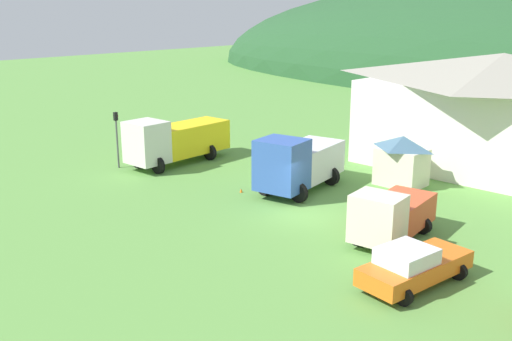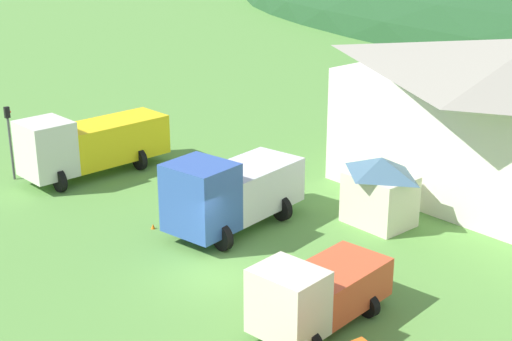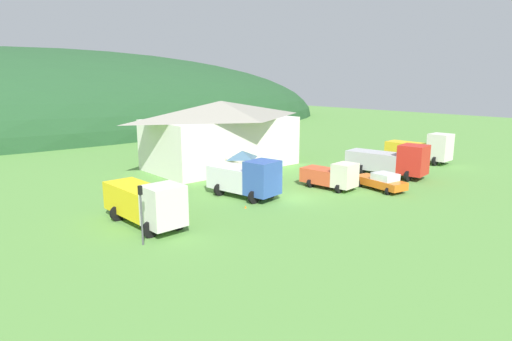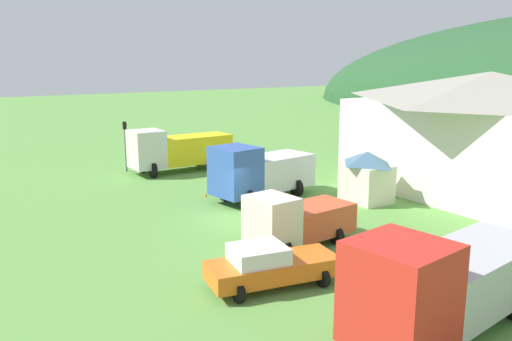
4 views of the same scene
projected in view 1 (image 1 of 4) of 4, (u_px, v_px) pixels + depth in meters
The scene contains 9 objects.
ground_plane at pixel (306, 215), 30.40m from camera, with size 200.00×200.00×0.00m, color #5B9342.
depot_building at pixel (498, 111), 37.67m from camera, with size 17.72×10.09×7.63m.
play_shed_cream at pixel (402, 160), 35.13m from camera, with size 2.91×2.31×3.04m.
flatbed_truck_yellow at pixel (175, 140), 39.86m from camera, with size 3.38×7.78×3.29m.
box_truck_blue at pixel (298, 162), 33.94m from camera, with size 3.97×6.88×3.41m.
light_truck_cream at pixel (390, 215), 26.78m from camera, with size 3.00×5.42×2.57m.
service_pickup_orange at pixel (413, 265), 22.58m from camera, with size 2.80×5.22×1.66m.
traffic_light_west at pixel (117, 134), 38.69m from camera, with size 0.20×0.32×3.77m.
traffic_cone_near_pickup at pixel (241, 192), 34.13m from camera, with size 0.36×0.36×0.46m, color orange.
Camera 1 is at (17.83, -22.54, 10.50)m, focal length 41.06 mm.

